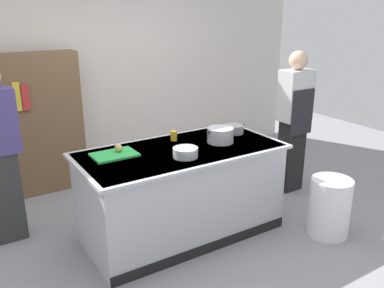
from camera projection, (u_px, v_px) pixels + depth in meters
ground_plane at (182, 232)px, 4.17m from camera, size 10.00×10.00×0.00m
back_wall at (99, 62)px, 5.38m from camera, size 6.40×0.12×3.00m
counter_island at (181, 191)px, 4.03m from camera, size 1.98×0.98×0.90m
cutting_board at (114, 155)px, 3.71m from camera, size 0.40×0.28×0.02m
onion at (119, 148)px, 3.75m from camera, size 0.07×0.07×0.07m
stock_pot at (220, 135)px, 4.06m from camera, size 0.33×0.26×0.15m
sauce_pan at (235, 129)px, 4.36m from camera, size 0.25×0.19×0.09m
mixing_bowl at (185, 152)px, 3.67m from camera, size 0.23×0.23×0.09m
juice_cup at (174, 136)px, 4.12m from camera, size 0.07×0.07×0.10m
trash_bin at (330, 207)px, 4.05m from camera, size 0.40×0.40×0.60m
person_chef at (294, 119)px, 4.89m from camera, size 0.38×0.25×1.72m
bookshelf at (35, 125)px, 4.86m from camera, size 1.10×0.31×1.70m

